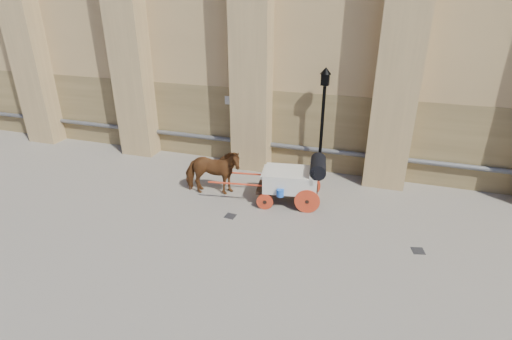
% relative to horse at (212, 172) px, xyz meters
% --- Properties ---
extents(ground, '(90.00, 90.00, 0.00)m').
position_rel_horse_xyz_m(ground, '(1.54, -0.98, -0.82)').
color(ground, slate).
rests_on(ground, ground).
extents(horse, '(2.10, 1.31, 1.65)m').
position_rel_horse_xyz_m(horse, '(0.00, 0.00, 0.00)').
color(horse, brown).
rests_on(horse, ground).
extents(carriage, '(3.83, 1.54, 1.63)m').
position_rel_horse_xyz_m(carriage, '(2.77, 0.22, 0.05)').
color(carriage, black).
rests_on(carriage, ground).
extents(street_lamp, '(0.38, 0.38, 4.07)m').
position_rel_horse_xyz_m(street_lamp, '(3.22, 2.43, 1.35)').
color(street_lamp, black).
rests_on(street_lamp, ground).
extents(drain_grate_near, '(0.34, 0.34, 0.01)m').
position_rel_horse_xyz_m(drain_grate_near, '(1.09, -1.20, -0.82)').
color(drain_grate_near, black).
rests_on(drain_grate_near, ground).
extents(drain_grate_far, '(0.39, 0.39, 0.01)m').
position_rel_horse_xyz_m(drain_grate_far, '(6.58, -1.34, -0.82)').
color(drain_grate_far, black).
rests_on(drain_grate_far, ground).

